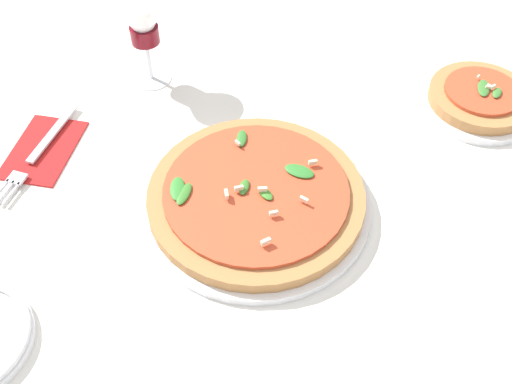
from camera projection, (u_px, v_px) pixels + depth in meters
name	position (u px, v px, depth m)	size (l,w,h in m)	color
ground_plane	(236.00, 221.00, 0.81)	(6.00, 6.00, 0.00)	silver
pizza_arugula_main	(256.00, 198.00, 0.81)	(0.31, 0.31, 0.05)	white
pizza_personal_side	(480.00, 99.00, 0.95)	(0.18, 0.18, 0.05)	white
wine_glass	(143.00, 25.00, 0.93)	(0.08, 0.08, 0.15)	white
napkin	(43.00, 149.00, 0.89)	(0.14, 0.09, 0.01)	#B21E1E
fork	(39.00, 150.00, 0.88)	(0.21, 0.04, 0.00)	silver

